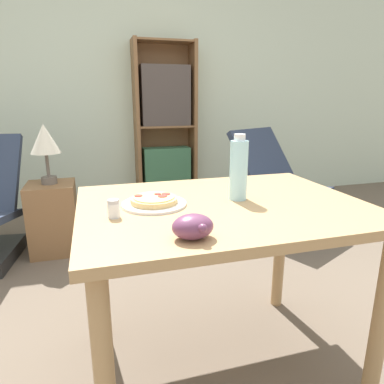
# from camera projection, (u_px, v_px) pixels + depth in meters

# --- Properties ---
(ground_plane) EXTENTS (14.00, 14.00, 0.00)m
(ground_plane) POSITION_uv_depth(u_px,v_px,m) (199.00, 374.00, 1.47)
(ground_plane) COLOR brown
(wall_back) EXTENTS (8.00, 0.05, 2.60)m
(wall_back) POSITION_uv_depth(u_px,v_px,m) (125.00, 83.00, 3.55)
(wall_back) COLOR silver
(wall_back) RESTS_ON ground_plane
(dining_table) EXTENTS (1.08, 0.82, 0.75)m
(dining_table) POSITION_uv_depth(u_px,v_px,m) (222.00, 230.00, 1.35)
(dining_table) COLOR tan
(dining_table) RESTS_ON ground_plane
(pizza_on_plate) EXTENTS (0.24, 0.24, 0.04)m
(pizza_on_plate) POSITION_uv_depth(u_px,v_px,m) (154.00, 202.00, 1.28)
(pizza_on_plate) COLOR white
(pizza_on_plate) RESTS_ON dining_table
(grape_bunch) EXTENTS (0.12, 0.11, 0.07)m
(grape_bunch) POSITION_uv_depth(u_px,v_px,m) (193.00, 226.00, 0.97)
(grape_bunch) COLOR #6B3856
(grape_bunch) RESTS_ON dining_table
(drink_bottle) EXTENTS (0.07, 0.07, 0.26)m
(drink_bottle) POSITION_uv_depth(u_px,v_px,m) (239.00, 169.00, 1.33)
(drink_bottle) COLOR #A3DBEA
(drink_bottle) RESTS_ON dining_table
(salt_shaker) EXTENTS (0.04, 0.04, 0.06)m
(salt_shaker) POSITION_uv_depth(u_px,v_px,m) (114.00, 209.00, 1.15)
(salt_shaker) COLOR white
(salt_shaker) RESTS_ON dining_table
(lounge_chair_far) EXTENTS (0.82, 0.94, 0.88)m
(lounge_chair_far) POSITION_uv_depth(u_px,v_px,m) (278.00, 200.00, 2.98)
(lounge_chair_far) COLOR black
(lounge_chair_far) RESTS_ON ground_plane
(bookshelf) EXTENTS (0.64, 0.27, 1.71)m
(bookshelf) POSITION_uv_depth(u_px,v_px,m) (166.00, 133.00, 3.64)
(bookshelf) COLOR brown
(bookshelf) RESTS_ON ground_plane
(side_table) EXTENTS (0.34, 0.34, 0.54)m
(side_table) POSITION_uv_depth(u_px,v_px,m) (54.00, 218.00, 2.59)
(side_table) COLOR brown
(side_table) RESTS_ON ground_plane
(table_lamp) EXTENTS (0.21, 0.21, 0.43)m
(table_lamp) POSITION_uv_depth(u_px,v_px,m) (45.00, 142.00, 2.44)
(table_lamp) COLOR #665B51
(table_lamp) RESTS_ON side_table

